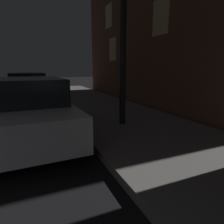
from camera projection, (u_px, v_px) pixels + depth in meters
car_white at (28, 110)px, 4.57m from camera, size 2.10×4.11×1.43m
car_yellow_cab at (27, 86)px, 10.54m from camera, size 2.25×4.53×1.43m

